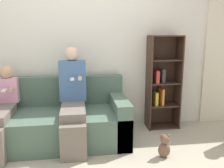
% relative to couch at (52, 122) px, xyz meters
% --- Properties ---
extents(ground_plane, '(14.00, 14.00, 0.00)m').
position_rel_couch_xyz_m(ground_plane, '(0.37, -0.55, -0.28)').
color(ground_plane, '#B2A893').
extents(back_wall, '(10.00, 0.06, 2.55)m').
position_rel_couch_xyz_m(back_wall, '(0.37, 0.49, 0.99)').
color(back_wall, silver).
rests_on(back_wall, ground_plane).
extents(couch, '(2.06, 0.91, 0.87)m').
position_rel_couch_xyz_m(couch, '(0.00, 0.00, 0.00)').
color(couch, '#4C6656').
rests_on(couch, ground_plane).
extents(adult_seated, '(0.37, 0.87, 1.30)m').
position_rel_couch_xyz_m(adult_seated, '(0.30, -0.08, 0.37)').
color(adult_seated, '#70665B').
rests_on(adult_seated, ground_plane).
extents(child_seated, '(0.27, 0.88, 1.06)m').
position_rel_couch_xyz_m(child_seated, '(-0.59, -0.14, 0.25)').
color(child_seated, '#70665B').
rests_on(child_seated, ground_plane).
extents(bookshelf, '(0.50, 0.30, 1.46)m').
position_rel_couch_xyz_m(bookshelf, '(1.68, 0.34, 0.44)').
color(bookshelf, '#3D281E').
rests_on(bookshelf, ground_plane).
extents(teddy_bear, '(0.15, 0.12, 0.30)m').
position_rel_couch_xyz_m(teddy_bear, '(1.39, -0.63, -0.14)').
color(teddy_bear, brown).
rests_on(teddy_bear, ground_plane).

